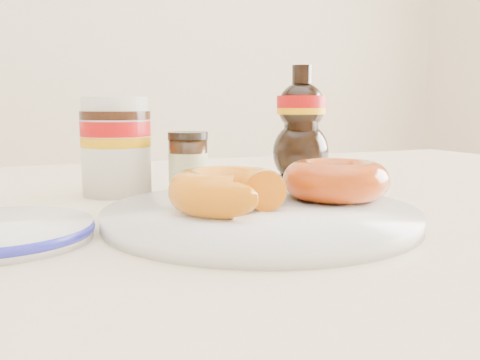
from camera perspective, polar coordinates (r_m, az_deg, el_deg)
name	(u,v)px	position (r m, az deg, el deg)	size (l,w,h in m)	color
dining_table	(254,259)	(0.69, 1.45, -8.45)	(1.40, 0.90, 0.75)	beige
plate	(260,215)	(0.51, 2.20, -3.73)	(0.30, 0.30, 0.01)	white
donut_bitten	(228,191)	(0.49, -1.34, -1.14)	(0.11, 0.11, 0.04)	orange
donut_whole	(336,180)	(0.57, 10.18, 0.03)	(0.11, 0.11, 0.04)	#A3350A
nutella_jar	(116,142)	(0.68, -13.08, 3.92)	(0.09, 0.09, 0.12)	white
syrup_bottle	(301,123)	(0.81, 6.54, 6.06)	(0.09, 0.07, 0.17)	black
dark_jar	(188,165)	(0.66, -5.54, 1.65)	(0.05, 0.05, 0.08)	black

